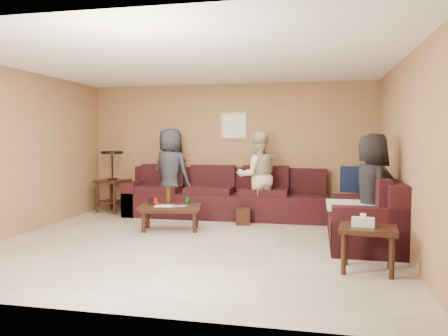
% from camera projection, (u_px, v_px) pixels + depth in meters
% --- Properties ---
extents(room, '(5.60, 5.50, 2.50)m').
position_uv_depth(room, '(193.00, 124.00, 5.97)').
color(room, '#B3A997').
rests_on(room, ground).
extents(sectional_sofa, '(4.65, 2.90, 0.97)m').
position_uv_depth(sectional_sofa, '(265.00, 205.00, 7.38)').
color(sectional_sofa, black).
rests_on(sectional_sofa, ground).
extents(coffee_table, '(1.04, 0.66, 0.68)m').
position_uv_depth(coffee_table, '(170.00, 209.00, 6.92)').
color(coffee_table, black).
rests_on(coffee_table, ground).
extents(end_table_left, '(0.63, 0.63, 1.21)m').
position_uv_depth(end_table_left, '(113.00, 180.00, 8.61)').
color(end_table_left, black).
rests_on(end_table_left, ground).
extents(side_table_right, '(0.66, 0.56, 0.65)m').
position_uv_depth(side_table_right, '(367.00, 233.00, 4.77)').
color(side_table_right, black).
rests_on(side_table_right, ground).
extents(waste_bin, '(0.28, 0.28, 0.28)m').
position_uv_depth(waste_bin, '(243.00, 216.00, 7.40)').
color(waste_bin, black).
rests_on(waste_bin, ground).
extents(wall_art, '(0.52, 0.04, 0.52)m').
position_uv_depth(wall_art, '(234.00, 126.00, 8.37)').
color(wall_art, tan).
rests_on(wall_art, ground).
extents(person_left, '(0.94, 0.77, 1.65)m').
position_uv_depth(person_left, '(171.00, 172.00, 8.28)').
color(person_left, '#2B313C').
rests_on(person_left, ground).
extents(person_middle, '(0.93, 0.84, 1.58)m').
position_uv_depth(person_middle, '(258.00, 176.00, 7.72)').
color(person_middle, '#BFB58E').
rests_on(person_middle, ground).
extents(person_right, '(0.65, 0.84, 1.53)m').
position_uv_depth(person_right, '(372.00, 191.00, 5.81)').
color(person_right, black).
rests_on(person_right, ground).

